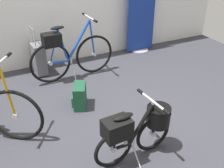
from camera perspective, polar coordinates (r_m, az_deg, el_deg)
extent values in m
plane|color=#38383F|center=(3.52, 1.72, -8.60)|extent=(6.77, 6.77, 0.00)
cylinder|color=#B7B7BC|center=(5.73, 5.79, 7.16)|extent=(0.36, 0.36, 0.02)
cube|color=navy|center=(5.49, 6.19, 14.38)|extent=(0.60, 0.02, 1.47)
torus|color=black|center=(3.08, 8.62, -10.25)|extent=(0.44, 0.07, 0.44)
cylinder|color=#B7B7BC|center=(3.08, 8.62, -10.25)|extent=(0.06, 0.05, 0.06)
torus|color=black|center=(2.86, 0.28, -13.58)|extent=(0.44, 0.07, 0.44)
cylinder|color=#B7B7BC|center=(2.86, 0.28, -13.58)|extent=(0.06, 0.05, 0.06)
cylinder|color=black|center=(2.90, 1.97, -13.01)|extent=(0.20, 0.05, 0.05)
cylinder|color=black|center=(2.87, 6.06, -8.47)|extent=(0.31, 0.06, 0.43)
cylinder|color=black|center=(2.80, 3.02, -9.96)|extent=(0.12, 0.04, 0.37)
cylinder|color=black|center=(2.90, 1.97, -13.01)|extent=(0.20, 0.04, 0.04)
cylinder|color=black|center=(2.95, 8.59, -7.41)|extent=(0.07, 0.03, 0.40)
cylinder|color=black|center=(2.76, 1.30, -10.51)|extent=(0.13, 0.03, 0.36)
ellipsoid|color=black|center=(2.66, 2.39, -6.89)|extent=(0.23, 0.10, 0.05)
cylinder|color=#B7B7BC|center=(2.81, 8.59, -3.98)|extent=(0.03, 0.03, 0.04)
cylinder|color=#B7B7BC|center=(2.80, 8.62, -3.63)|extent=(0.05, 0.44, 0.03)
cylinder|color=black|center=(2.66, 11.48, -5.85)|extent=(0.04, 0.09, 0.04)
cylinder|color=black|center=(2.95, 6.04, -1.62)|extent=(0.04, 0.09, 0.04)
cylinder|color=#B7B7BC|center=(2.94, 3.61, -12.44)|extent=(0.14, 0.02, 0.14)
cylinder|color=#B7B7BC|center=(2.98, 5.10, -14.78)|extent=(0.03, 0.19, 0.21)
cylinder|color=black|center=(2.97, 9.72, -6.64)|extent=(0.28, 0.28, 0.22)
cube|color=black|center=(2.71, 1.04, -9.36)|extent=(0.29, 0.22, 0.20)
torus|color=black|center=(4.67, -3.75, 6.27)|extent=(0.67, 0.07, 0.67)
cylinder|color=#B7B7BC|center=(4.67, -3.75, 6.27)|extent=(0.06, 0.05, 0.06)
torus|color=black|center=(4.43, -12.81, 4.26)|extent=(0.67, 0.07, 0.67)
cylinder|color=#B7B7BC|center=(4.43, -12.81, 4.26)|extent=(0.06, 0.05, 0.06)
cylinder|color=#1947B2|center=(4.47, -11.01, 4.57)|extent=(0.30, 0.05, 0.05)
cylinder|color=#1947B2|center=(4.46, -7.04, 9.04)|extent=(0.45, 0.06, 0.64)
cylinder|color=#1947B2|center=(4.39, -10.29, 7.97)|extent=(0.16, 0.04, 0.56)
cylinder|color=#1947B2|center=(4.47, -11.01, 4.57)|extent=(0.29, 0.04, 0.04)
cylinder|color=#1947B2|center=(4.55, -4.23, 9.69)|extent=(0.09, 0.03, 0.61)
cylinder|color=#1947B2|center=(4.35, -12.13, 7.69)|extent=(0.19, 0.03, 0.54)
ellipsoid|color=black|center=(4.28, -11.44, 11.50)|extent=(0.22, 0.10, 0.05)
cylinder|color=#B7B7BC|center=(4.44, -4.75, 13.52)|extent=(0.03, 0.03, 0.04)
cylinder|color=#B7B7BC|center=(4.43, -4.76, 13.77)|extent=(0.04, 0.44, 0.03)
cylinder|color=black|center=(4.24, -3.51, 13.09)|extent=(0.04, 0.09, 0.04)
cylinder|color=black|center=(4.63, -5.92, 14.39)|extent=(0.04, 0.09, 0.04)
cylinder|color=#B7B7BC|center=(4.52, -9.25, 4.87)|extent=(0.14, 0.02, 0.14)
cylinder|color=#B7B7BC|center=(4.53, -8.04, 2.67)|extent=(0.02, 0.19, 0.31)
cube|color=black|center=(4.30, -12.59, 9.08)|extent=(0.29, 0.21, 0.20)
torus|color=black|center=(3.29, -19.67, -6.32)|extent=(0.58, 0.42, 0.68)
cylinder|color=#B7B7BC|center=(3.29, -19.67, -6.32)|extent=(0.08, 0.08, 0.06)
cylinder|color=#BF8C14|center=(3.14, -21.11, -1.70)|extent=(0.09, 0.08, 0.62)
cylinder|color=black|center=(3.18, -20.94, 5.73)|extent=(0.08, 0.09, 0.04)
cube|color=slate|center=(4.79, -15.20, 5.19)|extent=(0.20, 0.37, 0.52)
cylinder|color=#B7B7BC|center=(4.54, -16.00, 9.15)|extent=(0.02, 0.02, 0.28)
cylinder|color=#B7B7BC|center=(4.75, -16.75, 9.95)|extent=(0.02, 0.02, 0.28)
cylinder|color=slate|center=(4.60, -16.63, 11.19)|extent=(0.03, 0.23, 0.02)
cylinder|color=black|center=(4.80, -13.77, 1.99)|extent=(0.04, 0.02, 0.04)
cylinder|color=black|center=(5.02, -14.63, 3.13)|extent=(0.04, 0.02, 0.04)
cube|color=#19472D|center=(3.80, -6.75, -2.51)|extent=(0.28, 0.36, 0.34)
cube|color=#1F5939|center=(3.84, -8.11, -3.16)|extent=(0.12, 0.22, 0.15)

